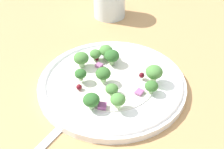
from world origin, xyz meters
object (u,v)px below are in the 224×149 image
broccoli_floret_1 (106,75)px  fork (43,145)px  broccoli_floret_0 (91,100)px  broccoli_floret_2 (118,100)px  plate (112,83)px

broccoli_floret_1 → fork: broccoli_floret_1 is taller
broccoli_floret_0 → broccoli_floret_2: 4.00cm
plate → broccoli_floret_0: 7.44cm
broccoli_floret_0 → broccoli_floret_2: size_ratio=1.11×
broccoli_floret_1 → broccoli_floret_0: bearing=105.4°
broccoli_floret_0 → broccoli_floret_2: (-3.40, -2.09, 0.33)cm
broccoli_floret_1 → fork: bearing=89.6°
fork → broccoli_floret_2: bearing=-114.9°
fork → plate: bearing=-91.6°
plate → broccoli_floret_2: broccoli_floret_2 is taller
broccoli_floret_0 → broccoli_floret_1: bearing=-74.6°
fork → broccoli_floret_0: bearing=-100.7°
broccoli_floret_1 → broccoli_floret_2: 6.12cm
broccoli_floret_0 → fork: 9.36cm
broccoli_floret_1 → fork: (0.11, 14.49, -3.11)cm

